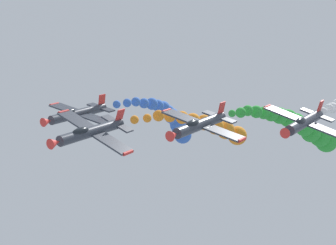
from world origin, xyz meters
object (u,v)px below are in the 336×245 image
(airplane_left_inner, at_px, (200,125))
(airplane_left_outer, at_px, (304,122))
(airplane_lead, at_px, (91,132))
(airplane_right_inner, at_px, (78,113))

(airplane_left_inner, distance_m, airplane_left_outer, 11.26)
(airplane_lead, bearing_deg, airplane_left_outer, -140.62)
(airplane_right_inner, bearing_deg, airplane_left_outer, -162.95)
(airplane_left_inner, height_order, airplane_right_inner, airplane_left_inner)
(airplane_left_outer, bearing_deg, airplane_right_inner, 17.05)
(airplane_lead, relative_size, airplane_right_inner, 1.00)
(airplane_lead, xyz_separation_m, airplane_left_inner, (-8.92, -6.64, 0.61))
(airplane_right_inner, xyz_separation_m, airplane_left_outer, (-25.28, -7.75, 0.74))
(airplane_right_inner, relative_size, airplane_left_outer, 1.00)
(airplane_lead, xyz_separation_m, airplane_left_outer, (-17.28, -14.18, 0.50))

